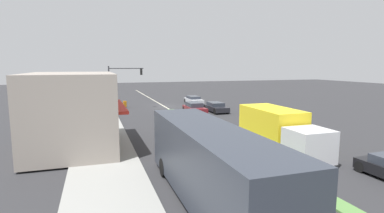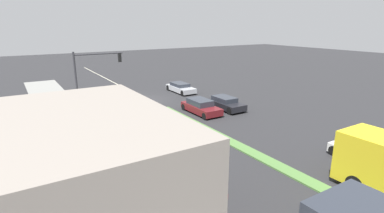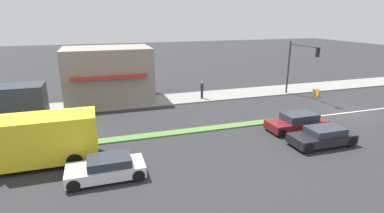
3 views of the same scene
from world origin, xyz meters
TOP-DOWN VIEW (x-y plane):
  - ground_plane at (0.00, 18.00)m, footprint 160.00×160.00m
  - sidewalk_right at (9.00, 18.50)m, footprint 4.00×73.00m
  - median_strip at (0.00, 27.00)m, footprint 0.90×46.00m
  - lane_marking_center at (0.00, 0.00)m, footprint 0.16×60.00m
  - building_corner_store at (10.92, 20.09)m, footprint 6.22×8.36m
  - traffic_signal_main at (6.12, 1.46)m, footprint 4.59×0.34m
  - pedestrian at (8.15, 11.14)m, footprint 0.34×0.34m
  - warning_aframe_sign at (5.42, -0.68)m, footprint 0.45×0.53m
  - delivery_truck at (-2.20, 24.98)m, footprint 2.44×7.50m
  - van_white at (-5.00, 21.17)m, footprint 1.84×3.98m
  - sedan_dark at (-5.00, 7.45)m, footprint 1.85×4.28m
  - sedan_maroon at (-2.20, 7.34)m, footprint 1.87×4.42m

SIDE VIEW (x-z plane):
  - ground_plane at x=0.00m, z-range 0.00..0.00m
  - lane_marking_center at x=0.00m, z-range 0.00..0.01m
  - median_strip at x=0.00m, z-range 0.00..0.10m
  - sidewalk_right at x=9.00m, z-range 0.00..0.12m
  - warning_aframe_sign at x=5.42m, z-range 0.01..0.84m
  - van_white at x=-5.00m, z-range -0.01..1.18m
  - sedan_dark at x=-5.00m, z-range -0.01..1.21m
  - sedan_maroon at x=-2.20m, z-range -0.03..1.27m
  - pedestrian at x=8.15m, z-range 0.17..1.94m
  - delivery_truck at x=-2.20m, z-range 0.03..2.90m
  - building_corner_store at x=10.92m, z-range 0.12..5.29m
  - traffic_signal_main at x=6.12m, z-range 1.10..6.70m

